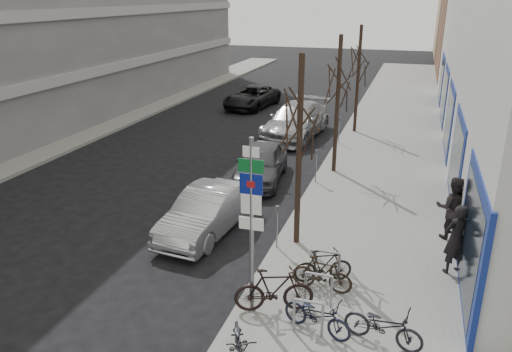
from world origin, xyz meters
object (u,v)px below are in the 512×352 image
Objects in this scene: bike_rack at (318,286)px; parked_car_back at (296,121)px; meter_front at (277,223)px; parked_car_front at (207,212)px; highway_sign_pole at (251,217)px; pedestrian_far at (452,208)px; bike_near_right at (274,290)px; bike_near_left at (240,343)px; pedestrian_near at (456,239)px; tree_mid at (339,72)px; meter_back at (339,128)px; bike_far_curb at (384,323)px; tree_near at (300,107)px; bike_far_inner at (322,274)px; meter_mid at (316,163)px; tree_far at (360,54)px; parked_car_mid at (261,163)px; bike_mid_curb at (317,312)px; bike_mid_inner at (323,265)px; lane_car at (252,97)px.

bike_rack is 0.39× the size of parked_car_back.
parked_car_front is at bearing 166.85° from meter_front.
highway_sign_pole is 6.90m from pedestrian_far.
highway_sign_pole reaches higher than bike_near_right.
pedestrian_near is (4.05, 4.90, 0.45)m from bike_near_left.
tree_mid is at bearing 71.87° from parked_car_front.
parked_car_back reaches higher than bike_rack.
bike_near_left is 0.89× the size of bike_near_right.
bike_far_curb is (3.17, -14.33, -0.27)m from meter_back.
tree_near is 2.87× the size of pedestrian_far.
bike_far_inner is at bearing 51.66° from pedestrian_far.
tree_far is at bearing 86.78° from meter_mid.
parked_car_back is (-2.60, 15.04, -1.62)m from highway_sign_pole.
highway_sign_pole is 3.31× the size of meter_front.
meter_front is 3.03m from bike_near_right.
pedestrian_far is at bearing -58.00° from bike_near_right.
meter_mid is 2.15m from parked_car_mid.
bike_mid_curb is (1.82, -3.37, -0.29)m from meter_front.
parked_car_mid is (-2.14, -5.61, -0.20)m from meter_back.
meter_back is at bearing 90.00° from meter_front.
tree_mid is (0.00, 6.50, 0.00)m from tree_near.
parked_car_back is at bearing -93.14° from pedestrian_near.
tree_far is 0.95× the size of parked_car_back.
parked_car_back is at bearing 103.65° from tree_near.
pedestrian_far is (4.20, 1.62, -3.00)m from tree_near.
meter_front is at bearing -73.67° from parked_car_back.
parked_car_mid is (-5.31, 8.72, 0.07)m from bike_far_curb.
bike_rack is 0.63m from bike_far_inner.
bike_near_right is at bearing 9.60° from highway_sign_pole.
parked_car_back is (-2.35, 12.03, -0.08)m from meter_front.
bike_mid_inner is (1.56, -1.37, -0.32)m from meter_front.
meter_back is 0.30× the size of parked_car_front.
pedestrian_far is at bearing -3.28° from bike_far_curb.
bike_far_inner is (-1.55, 1.56, -0.05)m from bike_far_curb.
bike_near_left reaches higher than bike_mid_curb.
parked_car_front is at bearing 179.00° from tree_near.
tree_near is 4.33× the size of meter_back.
tree_mid is at bearing 24.78° from bike_mid_curb.
bike_far_inner is (1.17, -2.27, -3.50)m from tree_near.
meter_front is at bearing 45.57° from bike_far_inner.
bike_mid_inner is (1.31, 1.64, -1.86)m from highway_sign_pole.
pedestrian_near reaches higher than meter_back.
bike_near_right is (0.75, -8.43, -0.22)m from meter_mid.
lane_car is (-4.33, 17.47, -0.01)m from parked_car_front.
pedestrian_far is (4.20, -4.88, -3.00)m from tree_mid.
tree_mid reaches higher than meter_mid.
tree_far is at bearing 90.00° from tree_near.
bike_mid_curb is at bearing -37.90° from parked_car_front.
parked_car_front is at bearing 39.02° from bike_mid_inner.
pedestrian_near is (11.33, -17.92, 0.40)m from lane_car.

